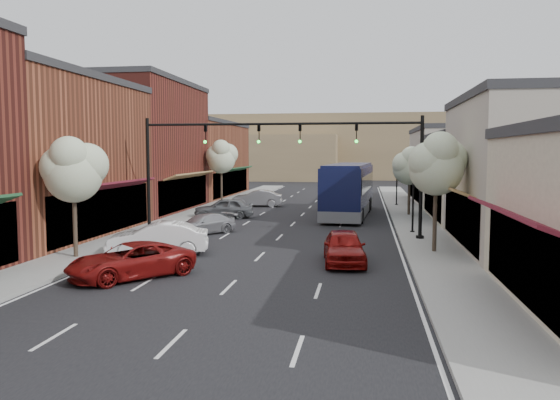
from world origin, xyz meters
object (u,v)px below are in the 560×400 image
at_px(lamp_post_far, 397,174).
at_px(parked_car_a, 131,261).
at_px(tree_left_far, 222,156).
at_px(coach_bus, 349,189).
at_px(parked_car_e, 257,198).
at_px(tree_right_near, 437,163).
at_px(parked_car_c, 203,224).
at_px(parked_car_d, 224,208).
at_px(tree_left_near, 73,169).
at_px(signal_mast_right, 378,158).
at_px(tree_right_far, 410,165).
at_px(parked_car_b, 158,239).
at_px(signal_mast_left, 186,158).
at_px(red_hatchback, 344,247).
at_px(lamp_post_near, 413,185).

bearing_deg(lamp_post_far, parked_car_a, -111.09).
relative_size(tree_left_far, coach_bus, 0.45).
relative_size(lamp_post_far, parked_car_e, 0.96).
bearing_deg(tree_right_near, parked_car_c, 160.38).
relative_size(tree_right_near, parked_car_d, 1.33).
bearing_deg(parked_car_c, tree_left_near, -70.60).
height_order(signal_mast_right, tree_right_far, signal_mast_right).
relative_size(tree_right_far, parked_car_b, 1.13).
height_order(signal_mast_left, parked_car_c, signal_mast_left).
relative_size(tree_right_near, parked_car_e, 1.29).
height_order(signal_mast_right, parked_car_e, signal_mast_right).
xyz_separation_m(parked_car_b, parked_car_d, (-0.63, 14.91, -0.03)).
height_order(lamp_post_far, parked_car_a, lamp_post_far).
xyz_separation_m(signal_mast_right, signal_mast_left, (-11.24, 0.00, 0.00)).
bearing_deg(coach_bus, tree_left_far, 156.67).
bearing_deg(lamp_post_far, parked_car_e, -170.23).
bearing_deg(tree_left_far, lamp_post_far, 7.30).
xyz_separation_m(tree_right_far, parked_car_d, (-13.96, -3.30, -3.23)).
height_order(tree_right_near, tree_left_far, tree_left_far).
xyz_separation_m(tree_left_far, parked_car_d, (2.64, -9.30, -3.84)).
distance_m(tree_left_far, red_hatchback, 28.05).
bearing_deg(parked_car_a, parked_car_b, 139.34).
xyz_separation_m(signal_mast_left, lamp_post_far, (13.42, 20.00, -1.62)).
distance_m(signal_mast_right, parked_car_d, 14.69).
bearing_deg(parked_car_d, tree_left_far, -175.11).
distance_m(tree_left_near, lamp_post_far, 32.35).
height_order(parked_car_b, parked_car_e, parked_car_b).
distance_m(lamp_post_near, parked_car_d, 14.92).
height_order(tree_left_far, coach_bus, tree_left_far).
xyz_separation_m(signal_mast_left, lamp_post_near, (13.42, 2.50, -1.62)).
height_order(red_hatchback, parked_car_b, parked_car_b).
bearing_deg(parked_car_d, parked_car_b, -8.55).
height_order(signal_mast_left, red_hatchback, signal_mast_left).
bearing_deg(lamp_post_near, tree_left_near, -146.67).
bearing_deg(parked_car_b, tree_left_far, 172.62).
height_order(tree_right_far, tree_left_far, tree_left_far).
bearing_deg(parked_car_a, parked_car_e, 131.60).
relative_size(parked_car_c, parked_car_d, 0.94).
bearing_deg(parked_car_c, signal_mast_left, -100.71).
distance_m(signal_mast_right, lamp_post_near, 3.69).
height_order(tree_right_near, lamp_post_near, tree_right_near).
xyz_separation_m(lamp_post_far, red_hatchback, (-3.77, -26.98, -2.25)).
relative_size(parked_car_b, parked_car_c, 1.15).
height_order(parked_car_a, parked_car_c, parked_car_a).
bearing_deg(parked_car_e, tree_right_near, 25.15).
bearing_deg(signal_mast_left, tree_right_far, 40.54).
distance_m(tree_left_near, parked_car_e, 26.31).
xyz_separation_m(signal_mast_right, red_hatchback, (-1.59, -6.98, -3.87)).
bearing_deg(tree_right_near, tree_left_far, 127.04).
relative_size(parked_car_a, parked_car_d, 1.12).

